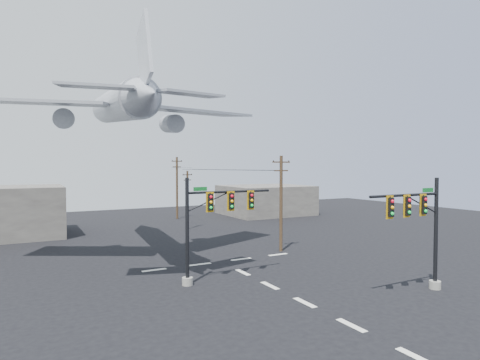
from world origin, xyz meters
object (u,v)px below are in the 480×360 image
utility_pole_a (281,201)px  utility_pole_b (187,199)px  signal_mast_near (422,228)px  signal_mast_far (210,223)px  airliner (120,106)px  utility_pole_c (177,187)px

utility_pole_a → utility_pole_b: bearing=107.2°
signal_mast_near → signal_mast_far: size_ratio=1.00×
utility_pole_a → utility_pole_b: 17.80m
utility_pole_a → airliner: size_ratio=0.34×
signal_mast_far → utility_pole_b: size_ratio=0.98×
signal_mast_far → utility_pole_c: 35.83m
signal_mast_near → signal_mast_far: bearing=142.3°
utility_pole_b → utility_pole_c: size_ratio=0.79×
signal_mast_near → utility_pole_c: utility_pole_c is taller
signal_mast_far → utility_pole_a: 12.31m
signal_mast_far → airliner: bearing=108.9°
utility_pole_a → signal_mast_far: bearing=-141.8°
utility_pole_b → utility_pole_a: bearing=-98.5°
signal_mast_far → utility_pole_a: (10.51, 6.37, 0.65)m
signal_mast_near → signal_mast_far: (-11.43, 8.85, 0.01)m
signal_mast_near → airliner: bearing=127.1°
signal_mast_near → utility_pole_b: size_ratio=0.98×
utility_pole_a → airliner: (-14.43, 5.06, 9.05)m
utility_pole_a → airliner: airliner is taller
signal_mast_far → utility_pole_c: utility_pole_c is taller
utility_pole_b → airliner: (-11.27, -12.43, 9.91)m
utility_pole_a → utility_pole_c: (-0.90, 28.14, 0.22)m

